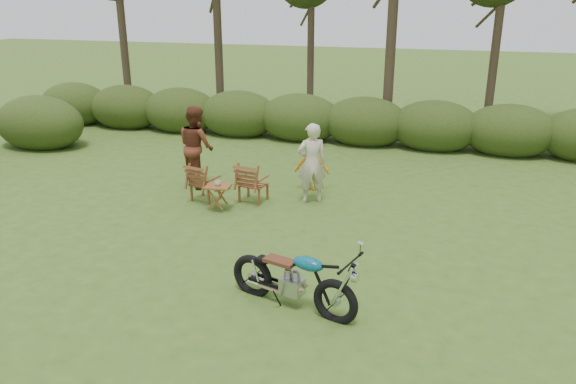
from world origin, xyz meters
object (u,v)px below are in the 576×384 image
(cup, at_px, (218,183))
(adult_b, at_px, (199,185))
(lawn_chair_right, at_px, (254,201))
(side_table, at_px, (219,198))
(lawn_chair_left, at_px, (206,200))
(adult_a, at_px, (311,201))
(motorcycle, at_px, (292,306))
(child, at_px, (311,189))

(cup, distance_m, adult_b, 1.84)
(lawn_chair_right, distance_m, side_table, 0.91)
(lawn_chair_right, xyz_separation_m, adult_b, (-1.61, 0.67, 0.00))
(lawn_chair_left, bearing_deg, cup, 150.53)
(lawn_chair_right, xyz_separation_m, side_table, (-0.51, -0.71, 0.27))
(lawn_chair_left, bearing_deg, adult_a, -152.60)
(side_table, distance_m, cup, 0.32)
(motorcycle, height_order, adult_b, adult_b)
(cup, relative_size, child, 0.11)
(motorcycle, bearing_deg, adult_b, 144.00)
(child, bearing_deg, lawn_chair_left, 28.42)
(lawn_chair_left, relative_size, cup, 6.66)
(lawn_chair_left, relative_size, side_table, 1.59)
(adult_b, bearing_deg, side_table, 166.96)
(child, bearing_deg, side_table, 44.70)
(motorcycle, relative_size, cup, 15.27)
(motorcycle, distance_m, child, 5.08)
(adult_a, relative_size, child, 1.42)
(side_table, distance_m, adult_a, 2.01)
(adult_a, bearing_deg, lawn_chair_right, -12.12)
(lawn_chair_right, distance_m, lawn_chair_left, 1.04)
(adult_a, bearing_deg, lawn_chair_left, -12.50)
(motorcycle, height_order, adult_a, adult_a)
(lawn_chair_left, bearing_deg, lawn_chair_right, -153.06)
(lawn_chair_left, distance_m, side_table, 0.73)
(motorcycle, height_order, side_table, motorcycle)
(motorcycle, xyz_separation_m, child, (-0.97, 4.99, 0.00))
(cup, height_order, adult_b, adult_b)
(adult_b, bearing_deg, adult_a, -148.94)
(side_table, xyz_separation_m, cup, (-0.01, 0.00, 0.32))
(adult_a, xyz_separation_m, child, (-0.19, 0.77, 0.00))
(child, bearing_deg, cup, 44.47)
(motorcycle, xyz_separation_m, lawn_chair_right, (-1.98, 3.91, 0.00))
(lawn_chair_left, distance_m, cup, 0.89)
(side_table, relative_size, adult_a, 0.31)
(motorcycle, distance_m, lawn_chair_left, 4.73)
(side_table, bearing_deg, lawn_chair_right, 54.25)
(lawn_chair_right, relative_size, lawn_chair_left, 1.03)
(lawn_chair_right, distance_m, adult_a, 1.24)
(adult_a, bearing_deg, cup, 3.83)
(adult_b, height_order, child, adult_b)
(motorcycle, distance_m, adult_b, 5.81)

